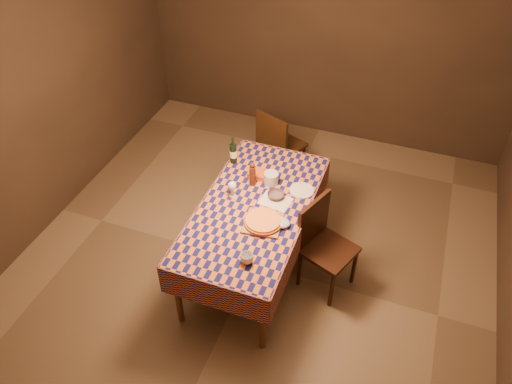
% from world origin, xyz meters
% --- Properties ---
extents(room, '(5.00, 5.10, 2.70)m').
position_xyz_m(room, '(0.00, 0.00, 1.35)').
color(room, brown).
rests_on(room, ground).
extents(dining_table, '(0.94, 1.84, 0.77)m').
position_xyz_m(dining_table, '(0.00, 0.00, 0.69)').
color(dining_table, brown).
rests_on(dining_table, ground).
extents(cutting_board, '(0.35, 0.35, 0.02)m').
position_xyz_m(cutting_board, '(0.15, -0.18, 0.78)').
color(cutting_board, '#986D47').
rests_on(cutting_board, dining_table).
extents(pizza, '(0.43, 0.43, 0.03)m').
position_xyz_m(pizza, '(0.15, -0.18, 0.81)').
color(pizza, '#A8441C').
rests_on(pizza, cutting_board).
extents(pepper_mill, '(0.06, 0.06, 0.25)m').
position_xyz_m(pepper_mill, '(-0.12, 0.28, 0.89)').
color(pepper_mill, '#451E10').
rests_on(pepper_mill, dining_table).
extents(bowl, '(0.17, 0.17, 0.05)m').
position_xyz_m(bowl, '(0.14, 0.18, 0.79)').
color(bowl, '#574149').
rests_on(bowl, dining_table).
extents(wine_glass, '(0.09, 0.09, 0.16)m').
position_xyz_m(wine_glass, '(-0.24, 0.07, 0.88)').
color(wine_glass, silver).
rests_on(wine_glass, dining_table).
extents(wine_bottle, '(0.07, 0.07, 0.28)m').
position_xyz_m(wine_bottle, '(-0.41, 0.54, 0.88)').
color(wine_bottle, black).
rests_on(wine_bottle, dining_table).
extents(deli_tub, '(0.15, 0.15, 0.11)m').
position_xyz_m(deli_tub, '(0.04, 0.36, 0.83)').
color(deli_tub, silver).
rests_on(deli_tub, dining_table).
extents(takeout_container, '(0.21, 0.15, 0.05)m').
position_xyz_m(takeout_container, '(-0.10, 0.42, 0.80)').
color(takeout_container, '#C04619').
rests_on(takeout_container, dining_table).
extents(white_plate, '(0.28, 0.28, 0.01)m').
position_xyz_m(white_plate, '(0.34, 0.35, 0.78)').
color(white_plate, silver).
rests_on(white_plate, dining_table).
extents(tumbler, '(0.13, 0.13, 0.08)m').
position_xyz_m(tumbler, '(0.17, -0.62, 0.81)').
color(tumbler, silver).
rests_on(tumbler, dining_table).
extents(flour_patch, '(0.30, 0.24, 0.00)m').
position_xyz_m(flour_patch, '(0.16, 0.13, 0.77)').
color(flour_patch, silver).
rests_on(flour_patch, dining_table).
extents(flour_bag, '(0.22, 0.19, 0.05)m').
position_xyz_m(flour_bag, '(0.29, -0.14, 0.80)').
color(flour_bag, '#ABBCDB').
rests_on(flour_bag, dining_table).
extents(chair_far, '(0.55, 0.55, 0.93)m').
position_xyz_m(chair_far, '(-0.20, 1.31, 0.52)').
color(chair_far, black).
rests_on(chair_far, ground).
extents(chair_right, '(0.55, 0.55, 0.93)m').
position_xyz_m(chair_right, '(0.63, 0.04, 0.52)').
color(chair_right, black).
rests_on(chair_right, ground).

